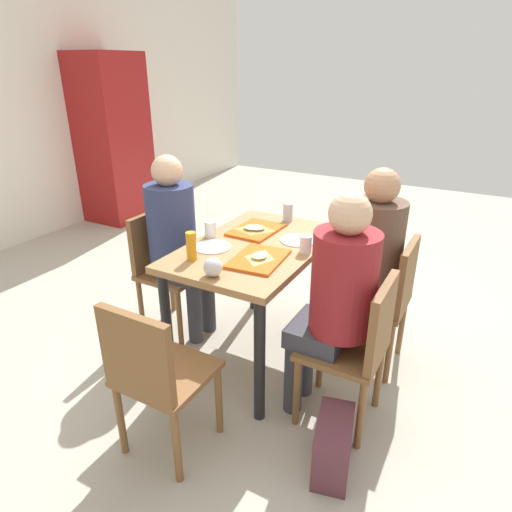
# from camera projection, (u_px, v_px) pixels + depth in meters

# --- Properties ---
(ground_plane) EXTENTS (10.00, 10.00, 0.02)m
(ground_plane) POSITION_uv_depth(u_px,v_px,m) (256.00, 353.00, 2.97)
(ground_plane) COLOR #B2AD9E
(main_table) EXTENTS (1.14, 0.72, 0.78)m
(main_table) POSITION_uv_depth(u_px,v_px,m) (256.00, 262.00, 2.70)
(main_table) COLOR #9E7247
(main_table) RESTS_ON ground_plane
(chair_near_left) EXTENTS (0.40, 0.40, 0.84)m
(chair_near_left) POSITION_uv_depth(u_px,v_px,m) (359.00, 343.00, 2.21)
(chair_near_left) COLOR brown
(chair_near_left) RESTS_ON ground_plane
(chair_near_right) EXTENTS (0.40, 0.40, 0.84)m
(chair_near_right) POSITION_uv_depth(u_px,v_px,m) (387.00, 295.00, 2.67)
(chair_near_right) COLOR brown
(chair_near_right) RESTS_ON ground_plane
(chair_far_side) EXTENTS (0.40, 0.40, 0.84)m
(chair_far_side) POSITION_uv_depth(u_px,v_px,m) (163.00, 263.00, 3.10)
(chair_far_side) COLOR brown
(chair_far_side) RESTS_ON ground_plane
(chair_left_end) EXTENTS (0.40, 0.40, 0.84)m
(chair_left_end) POSITION_uv_depth(u_px,v_px,m) (154.00, 372.00, 2.00)
(chair_left_end) COLOR brown
(chair_left_end) RESTS_ON ground_plane
(person_in_red) EXTENTS (0.32, 0.42, 1.25)m
(person_in_red) POSITION_uv_depth(u_px,v_px,m) (336.00, 293.00, 2.17)
(person_in_red) COLOR #383842
(person_in_red) RESTS_ON ground_plane
(person_in_brown_jacket) EXTENTS (0.32, 0.42, 1.25)m
(person_in_brown_jacket) POSITION_uv_depth(u_px,v_px,m) (368.00, 253.00, 2.63)
(person_in_brown_jacket) COLOR #383842
(person_in_brown_jacket) RESTS_ON ground_plane
(person_far_side) EXTENTS (0.32, 0.42, 1.25)m
(person_far_side) POSITION_uv_depth(u_px,v_px,m) (176.00, 233.00, 2.94)
(person_far_side) COLOR #383842
(person_far_side) RESTS_ON ground_plane
(tray_red_near) EXTENTS (0.38, 0.29, 0.02)m
(tray_red_near) POSITION_uv_depth(u_px,v_px,m) (259.00, 259.00, 2.43)
(tray_red_near) COLOR #D85914
(tray_red_near) RESTS_ON main_table
(tray_red_far) EXTENTS (0.37, 0.27, 0.02)m
(tray_red_far) POSITION_uv_depth(u_px,v_px,m) (256.00, 230.00, 2.86)
(tray_red_far) COLOR #D85914
(tray_red_far) RESTS_ON main_table
(paper_plate_center) EXTENTS (0.22, 0.22, 0.01)m
(paper_plate_center) POSITION_uv_depth(u_px,v_px,m) (212.00, 247.00, 2.60)
(paper_plate_center) COLOR white
(paper_plate_center) RESTS_ON main_table
(paper_plate_near_edge) EXTENTS (0.22, 0.22, 0.01)m
(paper_plate_near_edge) POSITION_uv_depth(u_px,v_px,m) (298.00, 240.00, 2.70)
(paper_plate_near_edge) COLOR white
(paper_plate_near_edge) RESTS_ON main_table
(pizza_slice_a) EXTENTS (0.19, 0.16, 0.02)m
(pizza_slice_a) POSITION_uv_depth(u_px,v_px,m) (260.00, 256.00, 2.42)
(pizza_slice_a) COLOR #DBAD60
(pizza_slice_a) RESTS_ON tray_red_near
(pizza_slice_b) EXTENTS (0.21, 0.24, 0.02)m
(pizza_slice_b) POSITION_uv_depth(u_px,v_px,m) (254.00, 228.00, 2.83)
(pizza_slice_b) COLOR #C68C47
(pizza_slice_b) RESTS_ON tray_red_far
(plastic_cup_a) EXTENTS (0.07, 0.07, 0.10)m
(plastic_cup_a) POSITION_uv_depth(u_px,v_px,m) (210.00, 229.00, 2.75)
(plastic_cup_a) COLOR white
(plastic_cup_a) RESTS_ON main_table
(plastic_cup_b) EXTENTS (0.07, 0.07, 0.10)m
(plastic_cup_b) POSITION_uv_depth(u_px,v_px,m) (306.00, 244.00, 2.52)
(plastic_cup_b) COLOR white
(plastic_cup_b) RESTS_ON main_table
(soda_can) EXTENTS (0.07, 0.07, 0.12)m
(soda_can) POSITION_uv_depth(u_px,v_px,m) (288.00, 212.00, 3.02)
(soda_can) COLOR #B7BCC6
(soda_can) RESTS_ON main_table
(condiment_bottle) EXTENTS (0.06, 0.06, 0.16)m
(condiment_bottle) POSITION_uv_depth(u_px,v_px,m) (191.00, 246.00, 2.41)
(condiment_bottle) COLOR orange
(condiment_bottle) RESTS_ON main_table
(foil_bundle) EXTENTS (0.10, 0.10, 0.10)m
(foil_bundle) POSITION_uv_depth(u_px,v_px,m) (213.00, 267.00, 2.24)
(foil_bundle) COLOR silver
(foil_bundle) RESTS_ON main_table
(handbag) EXTENTS (0.35, 0.23, 0.28)m
(handbag) POSITION_uv_depth(u_px,v_px,m) (333.00, 445.00, 2.06)
(handbag) COLOR #592D38
(handbag) RESTS_ON ground_plane
(drink_fridge) EXTENTS (0.70, 0.60, 1.90)m
(drink_fridge) POSITION_uv_depth(u_px,v_px,m) (113.00, 140.00, 5.20)
(drink_fridge) COLOR maroon
(drink_fridge) RESTS_ON ground_plane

